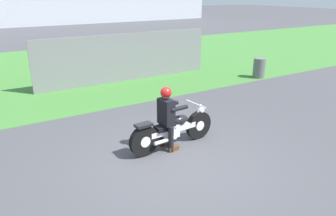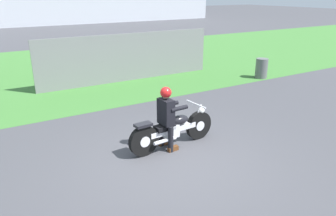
# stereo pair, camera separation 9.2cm
# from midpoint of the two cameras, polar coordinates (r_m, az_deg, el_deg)

# --- Properties ---
(ground) EXTENTS (120.00, 120.00, 0.00)m
(ground) POSITION_cam_midpoint_polar(r_m,az_deg,el_deg) (6.70, 1.15, -9.58)
(ground) COLOR #424247
(grass_verge) EXTENTS (60.00, 12.00, 0.01)m
(grass_verge) POSITION_cam_midpoint_polar(r_m,az_deg,el_deg) (15.31, -19.18, 6.30)
(grass_verge) COLOR #3D7533
(grass_verge) RESTS_ON ground
(motorcycle_lead) EXTENTS (2.16, 0.66, 0.89)m
(motorcycle_lead) POSITION_cam_midpoint_polar(r_m,az_deg,el_deg) (7.20, 0.53, -3.81)
(motorcycle_lead) COLOR black
(motorcycle_lead) RESTS_ON ground
(rider_lead) EXTENTS (0.56, 0.48, 1.41)m
(rider_lead) POSITION_cam_midpoint_polar(r_m,az_deg,el_deg) (6.95, -0.59, -0.92)
(rider_lead) COLOR black
(rider_lead) RESTS_ON ground
(trash_can) EXTENTS (0.47, 0.47, 0.78)m
(trash_can) POSITION_cam_midpoint_polar(r_m,az_deg,el_deg) (13.57, 15.44, 6.75)
(trash_can) COLOR #595E5B
(trash_can) RESTS_ON ground
(fence_segment) EXTENTS (7.00, 0.06, 1.80)m
(fence_segment) POSITION_cam_midpoint_polar(r_m,az_deg,el_deg) (12.67, -7.35, 8.77)
(fence_segment) COLOR slate
(fence_segment) RESTS_ON ground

